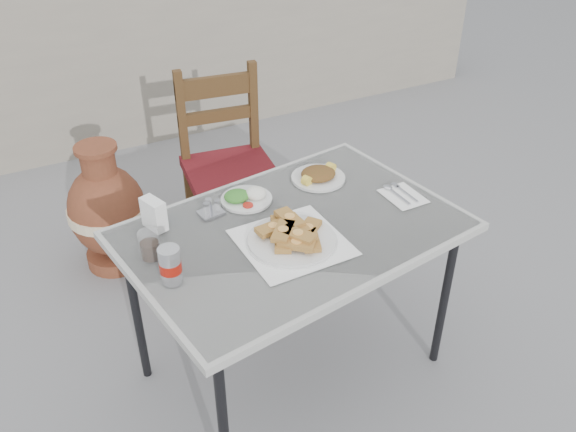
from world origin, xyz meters
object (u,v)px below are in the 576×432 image
soda_can (170,265)px  terracotta_urn (108,211)px  pide_plate (292,235)px  cola_glass (150,247)px  salad_rice_plate (246,197)px  napkin_holder (154,214)px  chair (228,166)px  salad_chopped_plate (318,175)px  condiment_caddy (211,209)px  cafe_table (293,238)px

soda_can → terracotta_urn: 1.31m
pide_plate → cola_glass: (-0.48, 0.15, 0.01)m
salad_rice_plate → terracotta_urn: salad_rice_plate is taller
pide_plate → soda_can: bearing=-179.1°
pide_plate → terracotta_urn: bearing=110.5°
salad_rice_plate → napkin_holder: napkin_holder is taller
salad_rice_plate → soda_can: soda_can is taller
salad_rice_plate → napkin_holder: bearing=-177.5°
napkin_holder → terracotta_urn: (-0.04, 0.88, -0.49)m
salad_rice_plate → soda_can: (-0.43, -0.35, 0.05)m
chair → cola_glass: bearing=-119.0°
soda_can → salad_chopped_plate: bearing=25.2°
salad_chopped_plate → cola_glass: cola_glass is taller
cola_glass → napkin_holder: size_ratio=0.87×
salad_rice_plate → condiment_caddy: condiment_caddy is taller
soda_can → napkin_holder: (0.05, 0.33, -0.01)m
cola_glass → napkin_holder: (0.07, 0.17, 0.01)m
cafe_table → cola_glass: 0.55m
salad_rice_plate → terracotta_urn: 1.06m
cola_glass → terracotta_urn: cola_glass is taller
cola_glass → soda_can: bearing=-81.2°
cafe_table → salad_rice_plate: (-0.08, 0.25, 0.07)m
cafe_table → salad_rice_plate: 0.27m
salad_rice_plate → salad_chopped_plate: bearing=2.4°
salad_chopped_plate → napkin_holder: (-0.73, -0.03, 0.04)m
pide_plate → condiment_caddy: 0.37m
cafe_table → napkin_holder: bearing=153.2°
condiment_caddy → pide_plate: bearing=-58.3°
chair → soda_can: bearing=-113.6°
pide_plate → terracotta_urn: 1.37m
pide_plate → napkin_holder: napkin_holder is taller
cafe_table → terracotta_urn: 1.28m
cafe_table → terracotta_urn: size_ratio=1.91×
soda_can → condiment_caddy: size_ratio=1.29×
salad_rice_plate → salad_chopped_plate: salad_rice_plate is taller
pide_plate → napkin_holder: 0.52m
soda_can → chair: bearing=59.1°
condiment_caddy → chair: chair is taller
terracotta_urn → cola_glass: bearing=-91.6°
cafe_table → chair: (0.12, 0.95, -0.18)m
salad_rice_plate → cola_glass: 0.49m
chair → terracotta_urn: 0.67m
napkin_holder → chair: (0.58, 0.72, -0.30)m
salad_rice_plate → salad_chopped_plate: 0.34m
soda_can → cola_glass: bearing=98.8°
salad_chopped_plate → cafe_table: bearing=-134.5°
cafe_table → condiment_caddy: condiment_caddy is taller
cola_glass → chair: (0.65, 0.89, -0.28)m
soda_can → terracotta_urn: soda_can is taller
salad_chopped_plate → condiment_caddy: (-0.51, -0.04, 0.00)m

